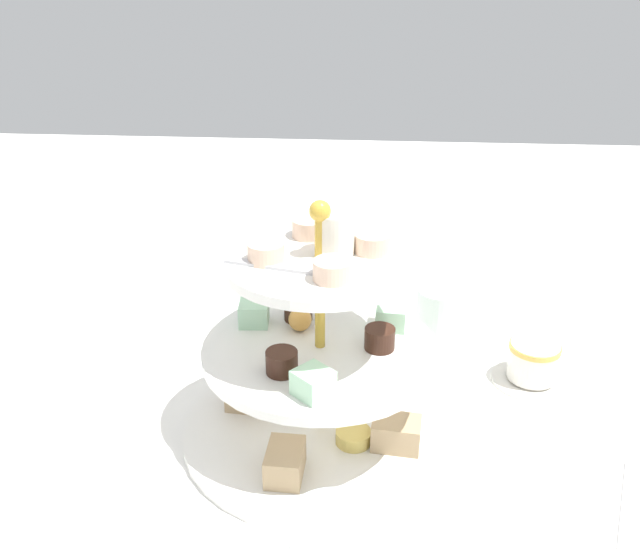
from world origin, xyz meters
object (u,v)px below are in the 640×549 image
at_px(tiered_serving_stand, 320,366).
at_px(water_glass_short_left, 440,313).
at_px(water_glass_mid_back, 263,303).
at_px(butter_knife_left, 16,471).
at_px(teacup_with_saucer, 533,363).
at_px(butter_knife_right, 628,522).

bearing_deg(tiered_serving_stand, water_glass_short_left, 56.33).
bearing_deg(water_glass_mid_back, butter_knife_left, -124.33).
bearing_deg(butter_knife_left, teacup_with_saucer, 93.76).
distance_m(teacup_with_saucer, butter_knife_left, 0.57).
bearing_deg(butter_knife_left, tiered_serving_stand, 89.52).
height_order(teacup_with_saucer, butter_knife_right, teacup_with_saucer).
relative_size(water_glass_short_left, water_glass_mid_back, 0.84).
relative_size(tiered_serving_stand, water_glass_mid_back, 3.47).
relative_size(butter_knife_right, water_glass_mid_back, 2.06).
xyz_separation_m(tiered_serving_stand, butter_knife_right, (0.28, -0.11, -0.08)).
bearing_deg(water_glass_mid_back, teacup_with_saucer, -16.09).
relative_size(teacup_with_saucer, butter_knife_left, 0.53).
height_order(tiered_serving_stand, butter_knife_right, tiered_serving_stand).
bearing_deg(tiered_serving_stand, butter_knife_left, -163.86).
distance_m(butter_knife_right, water_glass_mid_back, 0.49).
bearing_deg(butter_knife_right, water_glass_short_left, 44.75).
bearing_deg(butter_knife_right, tiered_serving_stand, 89.80).
height_order(tiered_serving_stand, water_glass_mid_back, tiered_serving_stand).
bearing_deg(water_glass_short_left, water_glass_mid_back, -179.60).
distance_m(tiered_serving_stand, butter_knife_left, 0.31).
bearing_deg(water_glass_mid_back, butter_knife_right, -40.10).
xyz_separation_m(water_glass_short_left, teacup_with_saucer, (0.10, -0.10, -0.01)).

